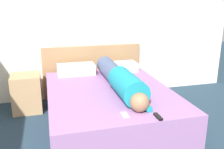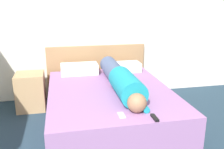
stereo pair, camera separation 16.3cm
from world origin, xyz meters
name	(u,v)px [view 2 (the right image)]	position (x,y,z in m)	size (l,w,h in m)	color
wall_back	(84,22)	(0.00, 3.38, 1.30)	(5.64, 0.06, 2.60)	silver
bed	(110,107)	(0.19, 2.16, 0.26)	(1.59, 2.04, 0.52)	#936699
headboard	(97,71)	(0.19, 3.31, 0.46)	(1.71, 0.04, 0.91)	#A37A51
nightstand	(31,91)	(-0.91, 2.95, 0.29)	(0.43, 0.43, 0.58)	tan
person_lying	(121,80)	(0.34, 2.12, 0.66)	(0.31, 1.69, 0.31)	#936B4C
pillow_near_headboard	(79,69)	(-0.14, 2.97, 0.60)	(0.58, 0.29, 0.16)	white
pillow_second	(123,67)	(0.59, 2.97, 0.59)	(0.55, 0.29, 0.15)	white
tv_remote	(155,118)	(0.46, 1.22, 0.53)	(0.04, 0.15, 0.02)	black
cell_phone	(121,115)	(0.16, 1.36, 0.53)	(0.06, 0.13, 0.01)	#B2B7BC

